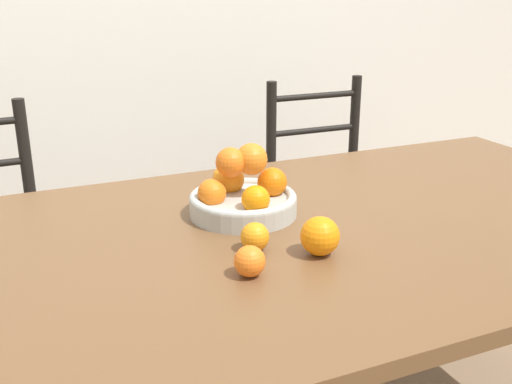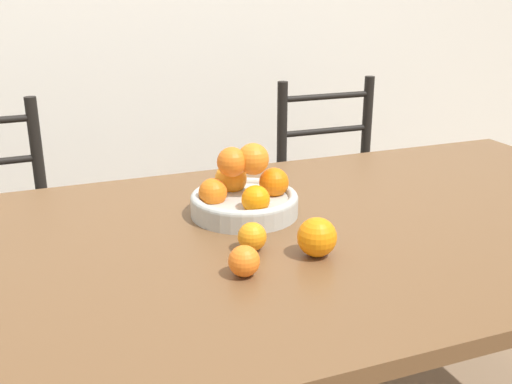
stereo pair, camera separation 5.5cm
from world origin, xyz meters
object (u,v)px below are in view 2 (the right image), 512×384
Objects in this scene: orange_loose_0 at (244,261)px; orange_loose_1 at (252,237)px; chair_right at (339,207)px; fruit_bowl at (244,194)px; orange_loose_2 at (317,237)px.

orange_loose_0 and orange_loose_1 have the same top height.
orange_loose_0 is 0.07× the size of chair_right.
fruit_bowl is 0.33m from orange_loose_0.
chair_right is (0.58, 0.94, -0.35)m from orange_loose_2.
orange_loose_0 is (-0.11, -0.31, -0.02)m from fruit_bowl.
fruit_bowl is 4.25× the size of orange_loose_1.
fruit_bowl is 3.17× the size of orange_loose_2.
fruit_bowl is 0.29m from orange_loose_2.
orange_loose_0 is at bearing -127.26° from chair_right.
chair_right is (0.75, 0.97, -0.34)m from orange_loose_0.
chair_right reaches higher than orange_loose_0.
chair_right reaches higher than orange_loose_1.
orange_loose_0 is at bearing -169.82° from orange_loose_2.
orange_loose_1 is at bearing 147.67° from orange_loose_2.
orange_loose_2 reaches higher than orange_loose_1.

